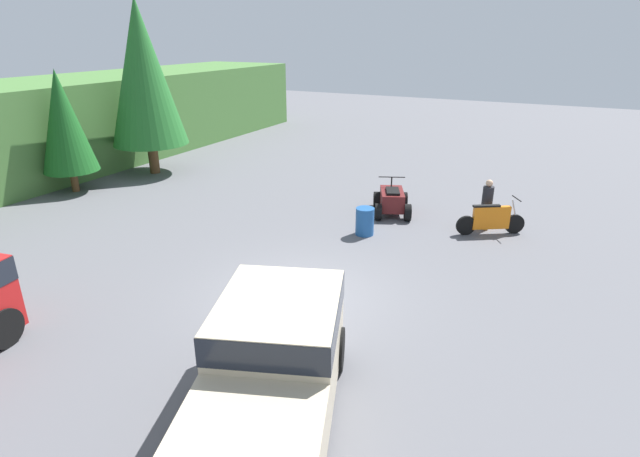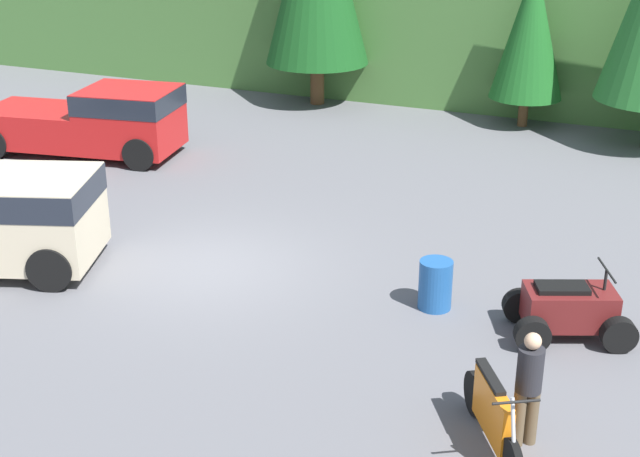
{
  "view_description": "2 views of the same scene",
  "coord_description": "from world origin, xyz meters",
  "px_view_note": "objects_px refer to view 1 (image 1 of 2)",
  "views": [
    {
      "loc": [
        -9.37,
        -5.17,
        6.0
      ],
      "look_at": [
        2.1,
        0.5,
        0.95
      ],
      "focal_mm": 28.0,
      "sensor_mm": 36.0,
      "label": 1
    },
    {
      "loc": [
        7.98,
        -13.41,
        7.17
      ],
      "look_at": [
        2.1,
        0.5,
        0.95
      ],
      "focal_mm": 50.0,
      "sensor_mm": 36.0,
      "label": 2
    }
  ],
  "objects_px": {
    "steel_barrel": "(365,221)",
    "rider_person": "(487,203)",
    "dirt_bike": "(491,220)",
    "pickup_truck_second": "(267,379)",
    "quad_atv": "(392,201)"
  },
  "relations": [
    {
      "from": "dirt_bike",
      "to": "steel_barrel",
      "type": "xyz_separation_m",
      "value": [
        -1.8,
        3.56,
        -0.05
      ]
    },
    {
      "from": "quad_atv",
      "to": "steel_barrel",
      "type": "distance_m",
      "value": 2.27
    },
    {
      "from": "pickup_truck_second",
      "to": "dirt_bike",
      "type": "height_order",
      "value": "pickup_truck_second"
    },
    {
      "from": "pickup_truck_second",
      "to": "steel_barrel",
      "type": "distance_m",
      "value": 8.66
    },
    {
      "from": "dirt_bike",
      "to": "quad_atv",
      "type": "xyz_separation_m",
      "value": [
        0.47,
        3.44,
        -0.02
      ]
    },
    {
      "from": "dirt_bike",
      "to": "rider_person",
      "type": "relative_size",
      "value": 1.17
    },
    {
      "from": "dirt_bike",
      "to": "steel_barrel",
      "type": "distance_m",
      "value": 3.99
    },
    {
      "from": "rider_person",
      "to": "steel_barrel",
      "type": "relative_size",
      "value": 1.89
    },
    {
      "from": "pickup_truck_second",
      "to": "quad_atv",
      "type": "xyz_separation_m",
      "value": [
        10.74,
        1.57,
        -0.5
      ]
    },
    {
      "from": "pickup_truck_second",
      "to": "dirt_bike",
      "type": "distance_m",
      "value": 10.45
    },
    {
      "from": "pickup_truck_second",
      "to": "rider_person",
      "type": "bearing_deg",
      "value": -28.02
    },
    {
      "from": "quad_atv",
      "to": "steel_barrel",
      "type": "height_order",
      "value": "quad_atv"
    },
    {
      "from": "steel_barrel",
      "to": "rider_person",
      "type": "bearing_deg",
      "value": -56.74
    },
    {
      "from": "quad_atv",
      "to": "steel_barrel",
      "type": "xyz_separation_m",
      "value": [
        -2.27,
        0.12,
        -0.03
      ]
    },
    {
      "from": "pickup_truck_second",
      "to": "rider_person",
      "type": "xyz_separation_m",
      "value": [
        10.66,
        -1.63,
        -0.06
      ]
    }
  ]
}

